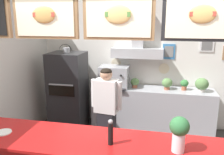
{
  "coord_description": "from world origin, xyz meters",
  "views": [
    {
      "loc": [
        0.45,
        -2.5,
        2.32
      ],
      "look_at": [
        -0.24,
        0.79,
        1.49
      ],
      "focal_mm": 37.89,
      "sensor_mm": 36.0,
      "label": 1
    }
  ],
  "objects": [
    {
      "name": "basil_vase",
      "position": [
        0.65,
        -0.39,
        1.29
      ],
      "size": [
        0.19,
        0.19,
        0.35
      ],
      "color": "silver",
      "rests_on": "service_counter"
    },
    {
      "name": "shop_worker",
      "position": [
        -0.38,
        1.03,
        0.86
      ],
      "size": [
        0.52,
        0.27,
        1.57
      ],
      "rotation": [
        0.0,
        0.0,
        2.99
      ],
      "color": "#232328",
      "rests_on": "ground_plane"
    },
    {
      "name": "pepper_grinder",
      "position": [
        -0.01,
        -0.4,
        1.22
      ],
      "size": [
        0.05,
        0.05,
        0.27
      ],
      "color": "black",
      "rests_on": "service_counter"
    },
    {
      "name": "pizza_oven",
      "position": [
        -1.41,
        1.92,
        0.84
      ],
      "size": [
        0.7,
        0.7,
        1.77
      ],
      "color": "#232326",
      "rests_on": "ground_plane"
    },
    {
      "name": "potted_sage",
      "position": [
        -0.05,
        2.23,
        1.05
      ],
      "size": [
        0.17,
        0.17,
        0.2
      ],
      "color": "#9E563D",
      "rests_on": "back_prep_counter"
    },
    {
      "name": "potted_oregano",
      "position": [
        0.6,
        2.22,
        1.07
      ],
      "size": [
        0.21,
        0.21,
        0.24
      ],
      "color": "#9E563D",
      "rests_on": "back_prep_counter"
    },
    {
      "name": "back_prep_counter",
      "position": [
        0.31,
        2.22,
        0.46
      ],
      "size": [
        2.48,
        0.56,
        0.94
      ],
      "color": "#A3A5AD",
      "rests_on": "ground_plane"
    },
    {
      "name": "potted_rosemary",
      "position": [
        0.94,
        2.25,
        1.06
      ],
      "size": [
        0.16,
        0.16,
        0.22
      ],
      "color": "#9E563D",
      "rests_on": "back_prep_counter"
    },
    {
      "name": "potted_basil",
      "position": [
        1.26,
        2.2,
        1.09
      ],
      "size": [
        0.26,
        0.26,
        0.28
      ],
      "color": "beige",
      "rests_on": "back_prep_counter"
    },
    {
      "name": "espresso_machine",
      "position": [
        -0.49,
        2.19,
        1.15
      ],
      "size": [
        0.6,
        0.53,
        0.44
      ],
      "color": "#A3A5AD",
      "rests_on": "back_prep_counter"
    },
    {
      "name": "condiment_plate",
      "position": [
        -1.23,
        -0.4,
        1.1
      ],
      "size": [
        0.18,
        0.18,
        0.01
      ],
      "color": "white",
      "rests_on": "service_counter"
    },
    {
      "name": "back_wall_assembly",
      "position": [
        0.0,
        2.42,
        1.48
      ],
      "size": [
        4.41,
        2.78,
        2.76
      ],
      "color": "#9E9E99",
      "rests_on": "ground_plane"
    }
  ]
}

